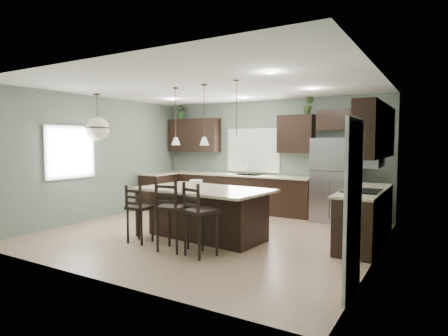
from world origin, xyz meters
TOP-DOWN VIEW (x-y plane):
  - ground at (0.00, 0.00)m, footprint 6.00×6.00m
  - pantry_door at (2.98, -1.55)m, footprint 0.04×0.82m
  - window_back at (-0.40, 2.73)m, footprint 1.35×0.02m
  - window_left at (-2.98, -0.80)m, footprint 0.02×1.10m
  - left_return_cabs at (-2.70, 1.70)m, footprint 0.60×0.90m
  - left_return_countertop at (-2.68, 1.70)m, footprint 0.66×0.96m
  - back_lower_cabs at (-0.85, 2.45)m, footprint 4.20×0.60m
  - back_countertop at (-0.85, 2.43)m, footprint 4.20×0.66m
  - sink_inset at (-0.40, 2.43)m, footprint 0.70×0.45m
  - faucet at (-0.40, 2.40)m, footprint 0.02×0.02m
  - back_upper_left at (-2.15, 2.58)m, footprint 1.55×0.34m
  - back_upper_right at (0.80, 2.58)m, footprint 0.85×0.34m
  - fridge_header at (1.85, 2.58)m, footprint 1.05×0.34m
  - right_lower_cabs at (2.70, 0.87)m, footprint 0.60×2.35m
  - right_countertop at (2.68, 0.87)m, footprint 0.66×2.35m
  - cooktop at (2.68, 0.60)m, footprint 0.58×0.75m
  - wall_oven_front at (2.40, 0.60)m, footprint 0.01×0.72m
  - right_upper_cabs at (2.83, 0.87)m, footprint 0.34×2.35m
  - microwave at (2.78, 0.60)m, footprint 0.40×0.75m
  - refrigerator at (1.78, 2.34)m, footprint 0.90×0.74m
  - kitchen_island at (0.12, -0.33)m, footprint 2.49×1.57m
  - serving_dish at (-0.08, -0.31)m, footprint 0.24×0.24m
  - bar_stool_left at (-0.70, -1.14)m, footprint 0.41×0.41m
  - bar_stool_center at (0.11, -1.24)m, footprint 0.49×0.49m
  - bar_stool_right at (0.66, -1.24)m, footprint 0.53×0.53m
  - pendant_left at (-0.58, -0.26)m, footprint 0.17×0.17m
  - pendant_center at (0.12, -0.33)m, footprint 0.17×0.17m
  - pendant_right at (0.82, -0.40)m, footprint 0.17×0.17m
  - chandelier at (-2.60, -0.38)m, footprint 0.54×0.54m
  - plant_back_left at (-2.55, 2.55)m, footprint 0.41×0.38m
  - plant_back_right at (1.10, 2.55)m, footprint 0.28×0.25m
  - room_shell at (0.00, 0.00)m, footprint 6.00×6.00m

SIDE VIEW (x-z plane):
  - ground at x=0.00m, z-range 0.00..0.00m
  - left_return_cabs at x=-2.70m, z-range 0.00..0.90m
  - back_lower_cabs at x=-0.85m, z-range 0.00..0.90m
  - right_lower_cabs at x=2.70m, z-range 0.00..0.90m
  - wall_oven_front at x=2.40m, z-range 0.15..0.75m
  - kitchen_island at x=0.12m, z-range 0.00..0.92m
  - bar_stool_left at x=-0.70m, z-range 0.00..1.02m
  - bar_stool_right at x=0.66m, z-range 0.00..1.15m
  - bar_stool_center at x=0.11m, z-range 0.00..1.18m
  - left_return_countertop at x=-2.68m, z-range 0.90..0.94m
  - back_countertop at x=-0.85m, z-range 0.90..0.94m
  - right_countertop at x=2.68m, z-range 0.90..0.94m
  - refrigerator at x=1.78m, z-range 0.00..1.85m
  - sink_inset at x=-0.40m, z-range 0.93..0.94m
  - cooktop at x=2.68m, z-range 0.93..0.95m
  - serving_dish at x=-0.08m, z-range 0.92..1.06m
  - pantry_door at x=2.98m, z-range 0.00..2.04m
  - faucet at x=-0.40m, z-range 0.94..1.22m
  - window_back at x=-0.40m, z-range 1.05..2.05m
  - window_left at x=-2.98m, z-range 1.05..2.05m
  - microwave at x=2.78m, z-range 1.35..1.75m
  - room_shell at x=0.00m, z-range -1.30..4.70m
  - back_upper_left at x=-2.15m, z-range 1.50..2.40m
  - back_upper_right at x=0.80m, z-range 1.50..2.40m
  - right_upper_cabs at x=2.83m, z-range 1.50..2.40m
  - fridge_header at x=1.85m, z-range 2.02..2.48m
  - pendant_left at x=-0.58m, z-range 1.70..2.80m
  - pendant_center at x=0.12m, z-range 1.70..2.80m
  - pendant_right at x=0.82m, z-range 1.70..2.80m
  - chandelier at x=-2.60m, z-range 1.80..2.80m
  - plant_back_left at x=-2.55m, z-range 2.40..2.78m
  - plant_back_right at x=1.10m, z-range 2.40..2.83m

